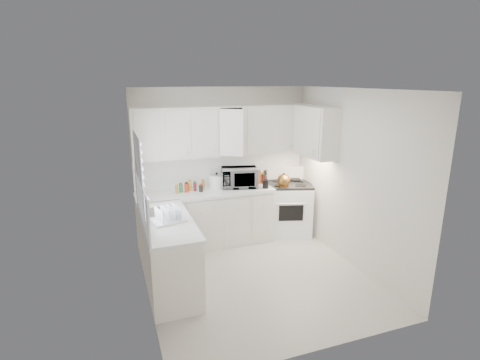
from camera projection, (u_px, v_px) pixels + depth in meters
name	position (u px, v px, depth m)	size (l,w,h in m)	color
floor	(257.00, 277.00, 5.32)	(3.20, 3.20, 0.00)	#BBB5AB
ceiling	(259.00, 89.00, 4.64)	(3.20, 3.20, 0.00)	white
wall_back	(222.00, 164.00, 6.44)	(3.00, 3.00, 0.00)	beige
wall_front	(322.00, 235.00, 3.53)	(3.00, 3.00, 0.00)	beige
wall_left	(142.00, 201.00, 4.50)	(3.20, 3.20, 0.00)	beige
wall_right	(353.00, 179.00, 5.47)	(3.20, 3.20, 0.00)	beige
window_blinds	(140.00, 174.00, 4.75)	(0.06, 0.96, 1.06)	white
lower_cabinets_back	(206.00, 219.00, 6.26)	(2.22, 0.60, 0.90)	beige
lower_cabinets_left	(168.00, 255.00, 5.00)	(0.60, 1.60, 0.90)	beige
countertop_back	(205.00, 192.00, 6.13)	(2.24, 0.64, 0.05)	silver
countertop_left	(167.00, 222.00, 4.88)	(0.64, 1.62, 0.05)	silver
backsplash_back	(223.00, 169.00, 6.45)	(2.98, 0.02, 0.55)	silver
backsplash_left	(142.00, 202.00, 4.70)	(0.02, 1.60, 0.55)	silver
upper_cabinets_back	(225.00, 155.00, 6.24)	(3.00, 0.33, 0.80)	beige
upper_cabinets_right	(314.00, 156.00, 6.11)	(0.33, 0.90, 0.80)	beige
sink	(162.00, 203.00, 5.16)	(0.42, 0.38, 0.30)	gray
stove	(288.00, 202.00, 6.69)	(0.78, 0.64, 1.20)	white
tea_kettle	(284.00, 179.00, 6.37)	(0.27, 0.23, 0.25)	olive
frying_pan	(294.00, 179.00, 6.80)	(0.23, 0.40, 0.04)	black
microwave	(239.00, 175.00, 6.30)	(0.59, 0.33, 0.40)	gray
rice_cooker	(217.00, 180.00, 6.28)	(0.26, 0.26, 0.26)	white
paper_towel	(226.00, 179.00, 6.35)	(0.12, 0.12, 0.27)	white
utensil_crock	(266.00, 179.00, 6.24)	(0.11, 0.11, 0.33)	black
dish_rack	(167.00, 214.00, 4.77)	(0.40, 0.30, 0.22)	white
spice_left_0	(176.00, 188.00, 6.07)	(0.06, 0.06, 0.13)	olive
spice_left_1	(181.00, 189.00, 6.01)	(0.06, 0.06, 0.13)	#277635
spice_left_2	(185.00, 187.00, 6.12)	(0.06, 0.06, 0.13)	red
spice_left_3	(191.00, 188.00, 6.06)	(0.06, 0.06, 0.13)	yellow
spice_left_4	(194.00, 186.00, 6.17)	(0.06, 0.06, 0.13)	maroon
spice_left_5	(200.00, 187.00, 6.11)	(0.06, 0.06, 0.13)	black
spice_left_6	(203.00, 185.00, 6.22)	(0.06, 0.06, 0.13)	olive
sauce_right_0	(256.00, 178.00, 6.57)	(0.06, 0.06, 0.19)	red
sauce_right_1	(261.00, 178.00, 6.53)	(0.06, 0.06, 0.19)	yellow
sauce_right_2	(262.00, 177.00, 6.60)	(0.06, 0.06, 0.19)	maroon
sauce_right_3	(266.00, 178.00, 6.56)	(0.06, 0.06, 0.19)	black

